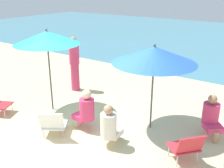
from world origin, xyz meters
TOP-DOWN VIEW (x-y plane):
  - ground_plane at (0.00, 0.00)m, footprint 40.00×40.00m
  - sea_water at (0.00, 13.07)m, footprint 40.00×16.00m
  - umbrella_teal at (-1.30, 0.66)m, footprint 1.60×1.60m
  - umbrella_blue at (1.24, 1.26)m, footprint 1.79×1.79m
  - beach_chair_a at (2.37, 0.47)m, footprint 0.71×0.71m
  - beach_chair_b at (-0.29, -0.24)m, footprint 0.75×0.77m
  - person_a at (0.10, 0.36)m, footprint 0.56×0.38m
  - person_b at (2.44, 1.71)m, footprint 0.54×0.56m
  - person_c at (0.90, 0.15)m, footprint 0.36×0.56m
  - person_d at (-1.75, 2.05)m, footprint 0.30×0.30m

SIDE VIEW (x-z plane):
  - ground_plane at x=0.00m, z-range 0.00..0.00m
  - sea_water at x=0.00m, z-range 0.00..0.01m
  - beach_chair_b at x=-0.29m, z-range -0.01..0.62m
  - beach_chair_a at x=2.37m, z-range 0.03..0.68m
  - person_c at x=0.90m, z-range -0.01..0.90m
  - person_b at x=2.44m, z-range 0.00..0.92m
  - person_a at x=0.10m, z-range 0.01..0.99m
  - person_d at x=-1.75m, z-range 0.01..1.66m
  - umbrella_blue at x=1.24m, z-range 0.73..2.67m
  - umbrella_teal at x=-1.30m, z-range 0.83..2.93m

